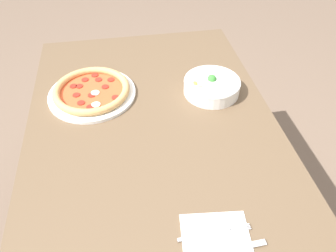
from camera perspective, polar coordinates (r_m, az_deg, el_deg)
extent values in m
plane|color=brown|center=(1.68, -1.76, -18.87)|extent=(8.00, 8.00, 0.00)
cube|color=brown|center=(1.09, -2.57, -0.61)|extent=(1.23, 0.83, 0.03)
cylinder|color=#4E3C2B|center=(1.76, -15.78, 1.54)|extent=(0.06, 0.06, 0.72)
cylinder|color=#4E3C2B|center=(1.79, 6.35, 4.05)|extent=(0.06, 0.06, 0.72)
cylinder|color=white|center=(1.23, -13.05, 5.45)|extent=(0.31, 0.31, 0.01)
torus|color=tan|center=(1.22, -13.19, 6.16)|extent=(0.28, 0.28, 0.03)
cylinder|color=#D14C28|center=(1.22, -13.12, 5.79)|extent=(0.24, 0.24, 0.01)
cylinder|color=maroon|center=(1.20, -13.18, 5.26)|extent=(0.03, 0.03, 0.00)
cylinder|color=maroon|center=(1.17, -9.14, 4.95)|extent=(0.03, 0.03, 0.00)
cylinder|color=maroon|center=(1.26, -16.15, 6.70)|extent=(0.03, 0.03, 0.00)
cylinder|color=maroon|center=(1.21, -15.68, 5.23)|extent=(0.03, 0.03, 0.00)
cylinder|color=maroon|center=(1.26, -9.91, 7.96)|extent=(0.03, 0.03, 0.00)
cylinder|color=maroon|center=(1.30, -12.62, 8.64)|extent=(0.03, 0.03, 0.00)
cylinder|color=maroon|center=(1.27, -12.01, 7.92)|extent=(0.03, 0.03, 0.00)
cylinder|color=maroon|center=(1.15, -13.40, 3.22)|extent=(0.03, 0.03, 0.00)
cylinder|color=maroon|center=(1.23, -10.88, 6.73)|extent=(0.03, 0.03, 0.00)
cylinder|color=maroon|center=(1.17, -14.91, 3.93)|extent=(0.03, 0.03, 0.00)
cylinder|color=maroon|center=(1.25, -15.19, 6.71)|extent=(0.03, 0.03, 0.00)
cylinder|color=maroon|center=(1.28, -14.25, 7.83)|extent=(0.03, 0.03, 0.00)
ellipsoid|color=silver|center=(1.15, -12.44, 3.69)|extent=(0.03, 0.03, 0.01)
ellipsoid|color=silver|center=(1.21, -12.57, 5.69)|extent=(0.03, 0.03, 0.01)
cylinder|color=white|center=(1.21, 7.61, 6.85)|extent=(0.20, 0.20, 0.05)
torus|color=white|center=(1.20, 7.70, 7.64)|extent=(0.20, 0.20, 0.01)
ellipsoid|color=tan|center=(1.16, 5.52, 6.61)|extent=(0.03, 0.04, 0.02)
ellipsoid|color=tan|center=(1.19, 8.09, 7.19)|extent=(0.03, 0.04, 0.02)
ellipsoid|color=tan|center=(1.23, 6.16, 8.72)|extent=(0.04, 0.04, 0.02)
ellipsoid|color=#998466|center=(1.20, 7.56, 7.86)|extent=(0.03, 0.04, 0.02)
ellipsoid|color=tan|center=(1.14, 8.91, 5.18)|extent=(0.03, 0.04, 0.02)
sphere|color=#388433|center=(1.20, 7.64, 8.14)|extent=(0.03, 0.03, 0.03)
ellipsoid|color=yellow|center=(1.18, 4.78, 7.20)|extent=(0.04, 0.02, 0.02)
cube|color=white|center=(0.84, 8.53, -19.59)|extent=(0.18, 0.18, 0.00)
cube|color=silver|center=(0.84, 6.19, -18.40)|extent=(0.01, 0.13, 0.00)
cube|color=silver|center=(0.86, 12.50, -17.38)|extent=(0.00, 0.06, 0.00)
cube|color=silver|center=(0.86, 12.40, -17.14)|extent=(0.00, 0.06, 0.00)
cube|color=silver|center=(0.86, 12.30, -16.90)|extent=(0.00, 0.06, 0.00)
cube|color=silver|center=(0.86, 12.20, -16.66)|extent=(0.00, 0.06, 0.00)
cube|color=silver|center=(0.84, 12.15, -19.96)|extent=(0.02, 0.14, 0.00)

